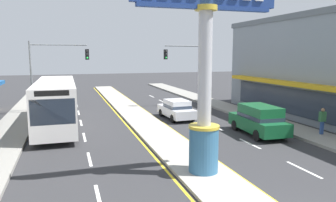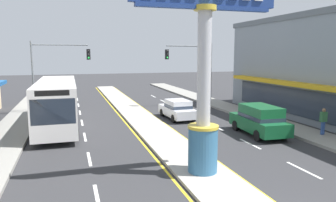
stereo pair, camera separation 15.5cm
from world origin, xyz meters
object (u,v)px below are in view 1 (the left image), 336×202
(suv_near_left_lane, at_px, (259,120))
(pedestrian_near_kerb, at_px, (322,120))
(sedan_far_right_lane, at_px, (177,109))
(traffic_light_right_side, at_px, (193,63))
(traffic_light_left_side, at_px, (53,64))
(district_sign, at_px, (205,78))
(bus_near_right_lane, at_px, (56,101))

(suv_near_left_lane, distance_m, pedestrian_near_kerb, 3.81)
(sedan_far_right_lane, relative_size, suv_near_left_lane, 0.93)
(traffic_light_right_side, distance_m, suv_near_left_lane, 12.21)
(sedan_far_right_lane, height_order, pedestrian_near_kerb, pedestrian_near_kerb)
(traffic_light_left_side, relative_size, traffic_light_right_side, 1.00)
(district_sign, height_order, bus_near_right_lane, district_sign)
(bus_near_right_lane, height_order, suv_near_left_lane, bus_near_right_lane)
(district_sign, height_order, pedestrian_near_kerb, district_sign)
(bus_near_right_lane, xyz_separation_m, pedestrian_near_kerb, (15.71, -7.80, -0.77))
(district_sign, bearing_deg, traffic_light_right_side, 69.20)
(traffic_light_right_side, bearing_deg, bus_near_right_lane, -155.89)
(district_sign, xyz_separation_m, sedan_far_right_lane, (2.85, 11.58, -3.33))
(traffic_light_right_side, bearing_deg, district_sign, -110.80)
(suv_near_left_lane, xyz_separation_m, pedestrian_near_kerb, (3.42, -1.68, 0.12))
(traffic_light_left_side, height_order, bus_near_right_lane, traffic_light_left_side)
(bus_near_right_lane, distance_m, sedan_far_right_lane, 9.07)
(traffic_light_right_side, bearing_deg, traffic_light_left_side, 179.71)
(traffic_light_left_side, bearing_deg, pedestrian_near_kerb, -40.16)
(traffic_light_left_side, distance_m, bus_near_right_lane, 6.18)
(sedan_far_right_lane, bearing_deg, traffic_light_right_side, 56.21)
(district_sign, relative_size, traffic_light_left_side, 1.32)
(pedestrian_near_kerb, bearing_deg, bus_near_right_lane, 153.58)
(traffic_light_left_side, xyz_separation_m, bus_near_right_lane, (0.29, -5.69, -2.38))
(traffic_light_left_side, relative_size, pedestrian_near_kerb, 3.80)
(pedestrian_near_kerb, bearing_deg, traffic_light_left_side, 139.84)
(traffic_light_left_side, height_order, suv_near_left_lane, traffic_light_left_side)
(district_sign, xyz_separation_m, bus_near_right_lane, (-6.15, 11.31, -2.25))
(traffic_light_left_side, distance_m, traffic_light_right_side, 12.86)
(traffic_light_right_side, distance_m, bus_near_right_lane, 13.99)
(district_sign, height_order, sedan_far_right_lane, district_sign)
(traffic_light_left_side, bearing_deg, sedan_far_right_lane, -30.27)
(traffic_light_left_side, distance_m, sedan_far_right_lane, 11.29)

